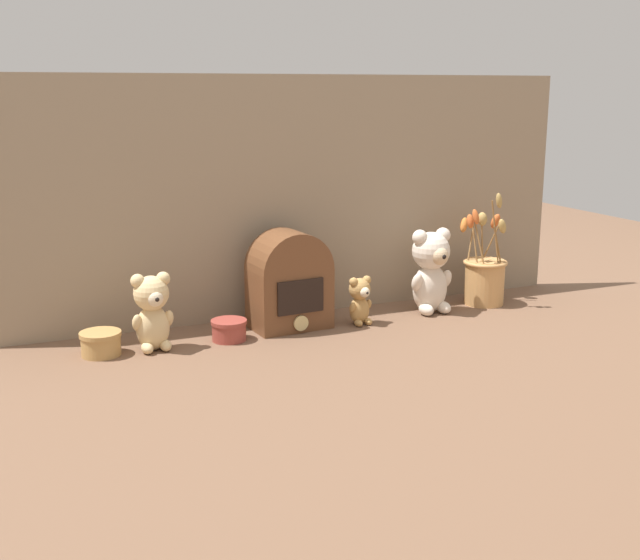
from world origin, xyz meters
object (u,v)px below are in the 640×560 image
Objects in this scene: decorative_tin_short at (101,343)px; teddy_bear_medium at (152,310)px; vintage_radio at (289,282)px; decorative_tin_tall at (228,329)px; flower_vase at (485,276)px; teddy_bear_large at (431,269)px; teddy_bear_small at (360,300)px.

teddy_bear_medium is at bearing -4.21° from decorative_tin_short.
decorative_tin_short is at bearing -175.80° from vintage_radio.
decorative_tin_tall is 0.92× the size of decorative_tin_short.
flower_vase is at bearing 2.65° from decorative_tin_tall.
teddy_bear_medium is 0.20m from decorative_tin_tall.
vintage_radio is at bearing 177.12° from teddy_bear_large.
decorative_tin_tall is (-0.58, -0.02, -0.09)m from teddy_bear_large.
decorative_tin_short is (-1.07, -0.03, -0.05)m from flower_vase.
teddy_bear_large is 1.25× the size of teddy_bear_medium.
teddy_bear_large is at bearing 7.10° from teddy_bear_small.
flower_vase reaches higher than teddy_bear_small.
flower_vase is 0.77m from decorative_tin_tall.
teddy_bear_medium is at bearing -178.23° from teddy_bear_large.
teddy_bear_large is 0.59m from decorative_tin_tall.
decorative_tin_tall is 0.30m from decorative_tin_short.
flower_vase is 3.69× the size of decorative_tin_tall.
teddy_bear_small is 0.19m from vintage_radio.
teddy_bear_medium is 0.14m from decorative_tin_short.
vintage_radio is (0.36, 0.04, 0.02)m from teddy_bear_medium.
decorative_tin_tall is at bearing -167.44° from vintage_radio.
teddy_bear_large is 0.76m from teddy_bear_medium.
teddy_bear_medium is at bearing -177.57° from flower_vase.
decorative_tin_short is (-0.88, -0.01, -0.09)m from teddy_bear_large.
teddy_bear_medium is (-0.76, -0.02, -0.02)m from teddy_bear_large.
flower_vase reaches higher than teddy_bear_medium.
teddy_bear_medium reaches higher than decorative_tin_short.
teddy_bear_medium is at bearing -178.48° from decorative_tin_tall.
vintage_radio is at bearing 164.74° from teddy_bear_small.
teddy_bear_medium is 0.74× the size of vintage_radio.
decorative_tin_short is (-0.30, 0.00, 0.00)m from decorative_tin_tall.
teddy_bear_small is at bearing -0.48° from teddy_bear_medium.
decorative_tin_tall is (0.18, 0.00, -0.07)m from teddy_bear_medium.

